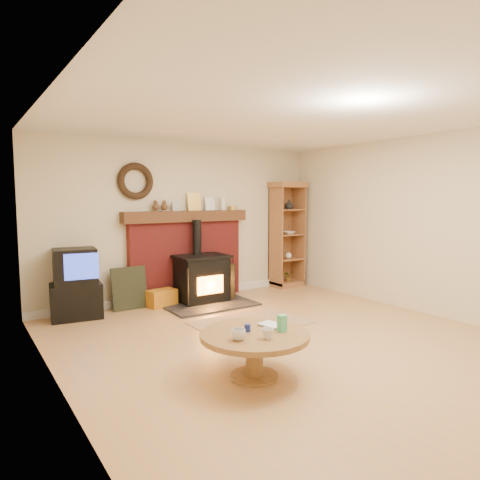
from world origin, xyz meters
TOP-DOWN VIEW (x-y plane):
  - ground at (0.00, 0.00)m, footprint 5.50×5.50m
  - room_shell at (-0.02, 0.09)m, footprint 5.02×5.52m
  - chimney_breast at (0.00, 2.67)m, footprint 2.20×0.22m
  - wood_stove at (0.08, 2.28)m, footprint 1.40×1.00m
  - area_rug at (0.07, 0.91)m, footprint 1.51×1.06m
  - tv_unit at (-1.84, 2.47)m, footprint 0.73×0.56m
  - curio_cabinet at (2.06, 2.55)m, footprint 0.64×0.46m
  - firelog_box at (-0.58, 2.40)m, footprint 0.46×0.32m
  - leaning_painting at (-1.04, 2.55)m, footprint 0.54×0.14m
  - fire_tools at (0.76, 2.50)m, footprint 0.16×0.16m
  - coffee_table at (-0.92, -0.56)m, footprint 1.03×1.03m

SIDE VIEW (x-z plane):
  - ground at x=0.00m, z-range 0.00..0.00m
  - area_rug at x=0.07m, z-range 0.00..0.01m
  - fire_tools at x=0.76m, z-range -0.22..0.48m
  - firelog_box at x=-0.58m, z-range 0.00..0.27m
  - leaning_painting at x=-1.04m, z-range 0.00..0.64m
  - coffee_table at x=-0.92m, z-range 0.06..0.65m
  - wood_stove at x=0.08m, z-range -0.29..1.05m
  - tv_unit at x=-1.84m, z-range -0.02..0.97m
  - chimney_breast at x=0.00m, z-range -0.09..1.69m
  - curio_cabinet at x=2.06m, z-range 0.00..1.99m
  - room_shell at x=-0.02m, z-range 0.41..3.02m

